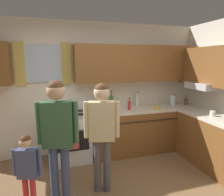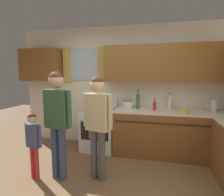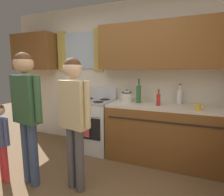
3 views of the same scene
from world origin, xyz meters
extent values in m
cube|color=silver|center=(0.00, 1.90, 1.30)|extent=(4.60, 0.10, 2.60)
cube|color=silver|center=(-0.82, 1.83, 1.80)|extent=(0.64, 0.03, 0.68)
cube|color=gold|center=(-1.23, 1.82, 1.80)|extent=(0.18, 0.04, 0.78)
cube|color=gold|center=(-0.41, 1.82, 1.80)|extent=(0.18, 0.04, 0.78)
cube|color=brown|center=(1.01, 1.69, 1.80)|extent=(2.58, 0.32, 0.72)
cube|color=brown|center=(2.14, 0.91, 1.75)|extent=(0.32, 1.58, 0.71)
cube|color=#B7B7BC|center=(2.08, 1.05, 1.38)|extent=(0.40, 0.60, 0.12)
cube|color=brown|center=(1.13, 1.54, 0.43)|extent=(2.34, 0.62, 0.86)
cube|color=beige|center=(1.13, 1.54, 0.88)|extent=(2.34, 0.62, 0.04)
cube|color=brown|center=(1.99, 0.60, 0.43)|extent=(0.62, 1.27, 0.86)
cube|color=beige|center=(1.99, 0.60, 0.88)|extent=(0.62, 1.27, 0.04)
cube|color=#2D2319|center=(1.13, 1.23, 0.72)|extent=(2.22, 0.01, 0.02)
cube|color=silver|center=(-0.40, 1.54, 0.43)|extent=(0.68, 0.62, 0.86)
cube|color=black|center=(-0.40, 1.23, 0.48)|extent=(0.56, 0.01, 0.36)
cylinder|color=#ADADB2|center=(-0.40, 1.20, 0.70)|extent=(0.56, 0.02, 0.02)
cube|color=#ADADB2|center=(-0.40, 1.54, 0.88)|extent=(0.68, 0.62, 0.04)
cube|color=silver|center=(-0.40, 1.81, 1.00)|extent=(0.68, 0.08, 0.20)
cylinder|color=black|center=(-0.57, 1.40, 0.91)|extent=(0.17, 0.17, 0.01)
cylinder|color=black|center=(-0.23, 1.40, 0.91)|extent=(0.17, 0.17, 0.01)
cylinder|color=black|center=(-0.57, 1.68, 0.91)|extent=(0.17, 0.17, 0.01)
cylinder|color=black|center=(-0.23, 1.68, 0.91)|extent=(0.17, 0.17, 0.01)
cube|color=#CC4C4C|center=(-0.40, 1.19, 0.52)|extent=(0.20, 0.02, 0.34)
cylinder|color=brown|center=(2.11, 1.56, 0.97)|extent=(0.08, 0.08, 0.14)
cylinder|color=brown|center=(2.11, 1.56, 1.06)|extent=(0.03, 0.03, 0.05)
cylinder|color=#3F382D|center=(2.11, 1.56, 1.10)|extent=(0.04, 0.04, 0.02)
cylinder|color=#2D6633|center=(0.41, 1.59, 1.04)|extent=(0.08, 0.08, 0.28)
cylinder|color=#2D6633|center=(0.41, 1.59, 1.23)|extent=(0.03, 0.03, 0.10)
cylinder|color=#3F382D|center=(0.41, 1.59, 1.29)|extent=(0.03, 0.03, 0.02)
cylinder|color=red|center=(0.74, 1.48, 0.99)|extent=(0.06, 0.06, 0.17)
cylinder|color=red|center=(0.74, 1.48, 1.10)|extent=(0.02, 0.02, 0.06)
cylinder|color=#3F382D|center=(0.74, 1.48, 1.14)|extent=(0.03, 0.03, 0.02)
cylinder|color=white|center=(1.03, 1.75, 1.01)|extent=(0.08, 0.08, 0.22)
cylinder|color=white|center=(1.03, 1.75, 1.16)|extent=(0.03, 0.03, 0.08)
cylinder|color=#3F382D|center=(1.03, 1.75, 1.21)|extent=(0.03, 0.03, 0.02)
cylinder|color=white|center=(1.96, 0.64, 0.95)|extent=(0.08, 0.08, 0.09)
torus|color=white|center=(2.02, 0.64, 0.95)|extent=(0.07, 0.01, 0.07)
cylinder|color=gold|center=(1.27, 1.34, 0.95)|extent=(0.08, 0.08, 0.09)
torus|color=gold|center=(1.32, 1.34, 0.95)|extent=(0.06, 0.01, 0.06)
cylinder|color=silver|center=(0.20, 1.62, 0.97)|extent=(0.20, 0.20, 0.14)
cone|color=silver|center=(0.20, 1.62, 1.06)|extent=(0.18, 0.18, 0.05)
sphere|color=black|center=(0.20, 1.62, 1.09)|extent=(0.02, 0.02, 0.02)
cone|color=silver|center=(0.33, 1.62, 1.00)|extent=(0.09, 0.04, 0.07)
torus|color=black|center=(0.20, 1.62, 1.05)|extent=(0.17, 0.17, 0.02)
cylinder|color=silver|center=(1.81, 1.62, 1.01)|extent=(0.11, 0.11, 0.22)
torus|color=silver|center=(1.74, 1.62, 1.02)|extent=(0.14, 0.02, 0.14)
cylinder|color=#38476B|center=(-0.59, 0.32, 0.40)|extent=(0.11, 0.11, 0.80)
cylinder|color=#38476B|center=(-0.73, 0.34, 0.40)|extent=(0.11, 0.11, 0.80)
cube|color=#335938|center=(-0.66, 0.33, 1.09)|extent=(0.39, 0.22, 0.57)
cylinder|color=#335938|center=(-0.44, 0.29, 1.11)|extent=(0.07, 0.07, 0.52)
cylinder|color=#335938|center=(-0.87, 0.37, 1.11)|extent=(0.07, 0.07, 0.52)
sphere|color=tan|center=(-0.66, 0.33, 1.50)|extent=(0.22, 0.22, 0.22)
sphere|color=#4C2D19|center=(-0.66, 0.33, 1.53)|extent=(0.20, 0.20, 0.20)
cylinder|color=#4C4C51|center=(-0.01, 0.43, 0.38)|extent=(0.10, 0.10, 0.77)
cylinder|color=#4C4C51|center=(-0.14, 0.46, 0.38)|extent=(0.10, 0.10, 0.77)
cube|color=#D1BC8C|center=(-0.07, 0.45, 1.04)|extent=(0.38, 0.23, 0.54)
cylinder|color=#D1BC8C|center=(0.13, 0.40, 1.06)|extent=(0.07, 0.07, 0.50)
cylinder|color=#D1BC8C|center=(-0.28, 0.50, 1.06)|extent=(0.07, 0.07, 0.50)
sphere|color=beige|center=(-0.07, 0.45, 1.44)|extent=(0.21, 0.21, 0.21)
sphere|color=#4C2D19|center=(-0.07, 0.45, 1.47)|extent=(0.19, 0.19, 0.19)
cylinder|color=red|center=(-0.97, 0.23, 0.25)|extent=(0.07, 0.07, 0.50)
cylinder|color=red|center=(-1.06, 0.25, 0.25)|extent=(0.07, 0.07, 0.50)
cube|color=#47517A|center=(-1.02, 0.24, 0.68)|extent=(0.25, 0.15, 0.35)
cylinder|color=#47517A|center=(-0.87, 0.20, 0.69)|extent=(0.04, 0.04, 0.33)
cylinder|color=#47517A|center=(-1.16, 0.28, 0.69)|extent=(0.04, 0.04, 0.33)
sphere|color=#DBAD84|center=(-1.02, 0.24, 0.94)|extent=(0.14, 0.14, 0.14)
sphere|color=#4C2D19|center=(-1.02, 0.24, 0.96)|extent=(0.13, 0.13, 0.13)
camera|label=1|loc=(-0.69, -2.10, 1.84)|focal=32.07mm
camera|label=2|loc=(0.74, -2.03, 1.59)|focal=29.07mm
camera|label=3|loc=(1.05, -1.23, 1.42)|focal=28.44mm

